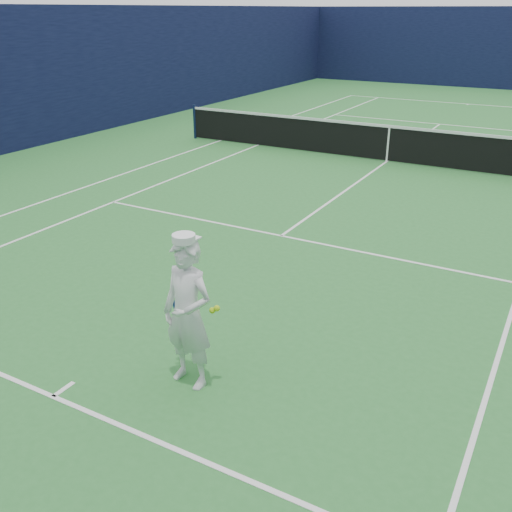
{
  "coord_description": "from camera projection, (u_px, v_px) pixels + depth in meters",
  "views": [
    {
      "loc": [
        4.41,
        -15.23,
        3.88
      ],
      "look_at": [
        1.15,
        -9.41,
        0.98
      ],
      "focal_mm": 40.0,
      "sensor_mm": 36.0,
      "label": 1
    }
  ],
  "objects": [
    {
      "name": "tennis_net",
      "position": [
        388.0,
        142.0,
        15.49
      ],
      "size": [
        12.88,
        0.09,
        1.07
      ],
      "color": "#141E4C",
      "rests_on": "ground"
    },
    {
      "name": "ground",
      "position": [
        386.0,
        162.0,
        15.71
      ],
      "size": [
        80.0,
        80.0,
        0.0
      ],
      "primitive_type": "plane",
      "color": "#2C7431",
      "rests_on": "ground"
    },
    {
      "name": "windscreen_fence",
      "position": [
        393.0,
        87.0,
        14.91
      ],
      "size": [
        20.12,
        36.12,
        4.0
      ],
      "color": "#0E1234",
      "rests_on": "ground"
    },
    {
      "name": "tennis_player",
      "position": [
        188.0,
        314.0,
        6.12
      ],
      "size": [
        0.76,
        0.52,
        1.79
      ],
      "rotation": [
        0.0,
        0.0,
        -0.1
      ],
      "color": "white",
      "rests_on": "ground"
    },
    {
      "name": "court_markings",
      "position": [
        386.0,
        162.0,
        15.71
      ],
      "size": [
        11.03,
        23.83,
        0.01
      ],
      "color": "white",
      "rests_on": "ground"
    }
  ]
}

